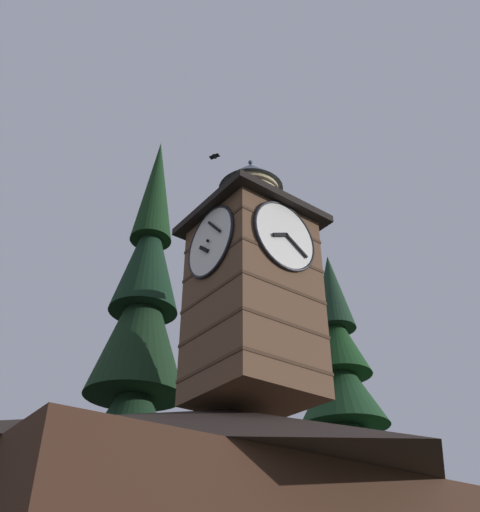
{
  "coord_description": "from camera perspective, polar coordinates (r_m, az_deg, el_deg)",
  "views": [
    {
      "loc": [
        8.16,
        10.42,
        1.75
      ],
      "look_at": [
        -0.99,
        -1.7,
        11.46
      ],
      "focal_mm": 38.48,
      "sensor_mm": 36.0,
      "label": 1
    }
  ],
  "objects": [
    {
      "name": "pine_tree_aside",
      "position": [
        25.87,
        11.31,
        -21.24
      ],
      "size": [
        7.09,
        7.09,
        17.7
      ],
      "color": "#473323",
      "rests_on": "ground_plane"
    },
    {
      "name": "flying_bird_high",
      "position": [
        24.54,
        -2.67,
        10.31
      ],
      "size": [
        0.38,
        0.5,
        0.17
      ],
      "color": "black"
    },
    {
      "name": "clock_tower",
      "position": [
        17.14,
        1.25,
        -2.72
      ],
      "size": [
        3.84,
        3.84,
        8.93
      ],
      "color": "brown",
      "rests_on": "building_main"
    },
    {
      "name": "moon",
      "position": [
        60.66,
        -13.56,
        -21.52
      ],
      "size": [
        2.16,
        2.16,
        2.16
      ],
      "color": "silver"
    },
    {
      "name": "pine_tree_behind",
      "position": [
        20.34,
        -11.11,
        -15.35
      ],
      "size": [
        5.5,
        5.5,
        20.38
      ],
      "color": "#473323",
      "rests_on": "ground_plane"
    }
  ]
}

